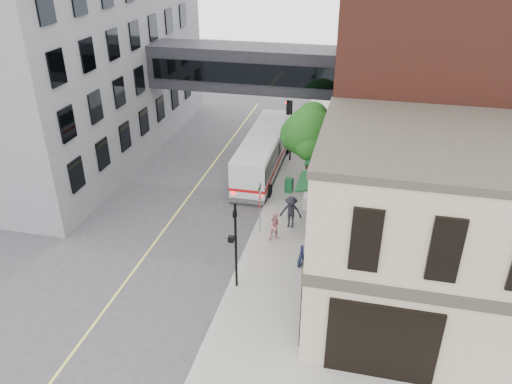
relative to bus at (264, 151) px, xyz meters
The scene contains 17 objects.
ground 15.14m from the bus, 85.72° to the right, with size 120.00×120.00×0.00m, color #38383A.
sidewalk_main 3.60m from the bus, 17.99° to the right, with size 4.00×60.00×0.15m, color gray.
corner_building 16.68m from the bus, 52.19° to the right, with size 10.19×8.12×8.45m.
brick_building 12.36m from the bus, ahead, with size 13.76×18.00×14.00m.
opposite_building 16.81m from the bus, behind, with size 14.00×24.00×14.00m, color slate.
skyway_bridge 6.07m from the bus, 122.15° to the left, with size 14.00×3.18×3.00m.
traffic_signal_near 13.18m from the bus, 83.46° to the right, with size 0.44×0.22×4.60m.
traffic_signal_far 3.00m from the bus, 55.12° to the left, with size 0.53×0.28×4.50m.
street_sign_pole 8.16m from the bus, 79.29° to the right, with size 0.08×0.75×3.00m.
street_tree 4.44m from the bus, 28.43° to the right, with size 3.80×3.20×5.60m.
lane_marking 6.53m from the bus, 127.71° to the right, with size 0.12×40.00×0.01m, color #D8CC4C.
bus is the anchor object (origin of this frame).
pedestrian_a 4.35m from the bus, 40.64° to the right, with size 0.59×0.39×1.61m, color silver.
pedestrian_b 9.06m from the bus, 73.58° to the right, with size 0.80×0.62×1.64m, color #D78B8C.
pedestrian_c 7.84m from the bus, 66.48° to the right, with size 1.25×0.72×1.94m, color black.
newspaper_box 3.89m from the bus, 52.31° to the right, with size 0.48×0.43×0.96m, color #155E2F.
sandwich_board 11.53m from the bus, 68.12° to the right, with size 0.36×0.56×0.99m, color black.
Camera 1 is at (5.61, -16.26, 15.20)m, focal length 35.00 mm.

